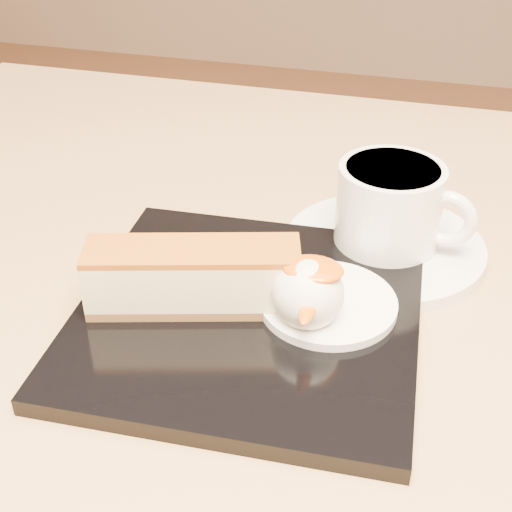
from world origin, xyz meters
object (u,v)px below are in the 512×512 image
(table, at_px, (208,449))
(dessert_plate, at_px, (248,315))
(saucer, at_px, (384,247))
(coffee_cup, at_px, (392,205))
(cheesecake, at_px, (193,277))
(ice_cream_scoop, at_px, (308,294))

(table, xyz_separation_m, dessert_plate, (0.04, -0.02, 0.16))
(dessert_plate, distance_m, saucer, 0.13)
(saucer, bearing_deg, coffee_cup, -10.41)
(table, height_order, cheesecake, cheesecake)
(table, xyz_separation_m, ice_cream_scoop, (0.08, -0.02, 0.19))
(dessert_plate, bearing_deg, cheesecake, -171.87)
(saucer, distance_m, coffee_cup, 0.04)
(table, height_order, dessert_plate, dessert_plate)
(dessert_plate, xyz_separation_m, ice_cream_scoop, (0.04, -0.00, 0.03))
(cheesecake, xyz_separation_m, coffee_cup, (0.11, 0.11, 0.01))
(ice_cream_scoop, height_order, saucer, ice_cream_scoop)
(dessert_plate, distance_m, ice_cream_scoop, 0.05)
(ice_cream_scoop, height_order, coffee_cup, coffee_cup)
(saucer, bearing_deg, dessert_plate, -125.78)
(dessert_plate, height_order, ice_cream_scoop, ice_cream_scoop)
(cheesecake, relative_size, saucer, 0.94)
(ice_cream_scoop, xyz_separation_m, coffee_cup, (0.04, 0.11, 0.01))
(dessert_plate, bearing_deg, saucer, 54.22)
(ice_cream_scoop, bearing_deg, table, 164.16)
(table, height_order, ice_cream_scoop, ice_cream_scoop)
(cheesecake, height_order, saucer, cheesecake)
(dessert_plate, height_order, coffee_cup, coffee_cup)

